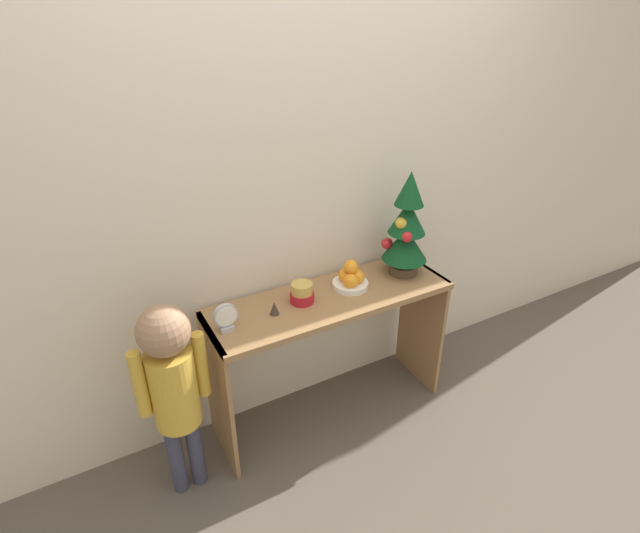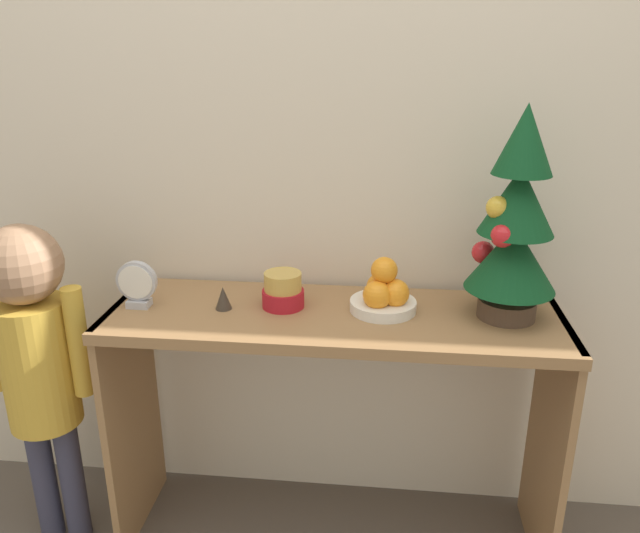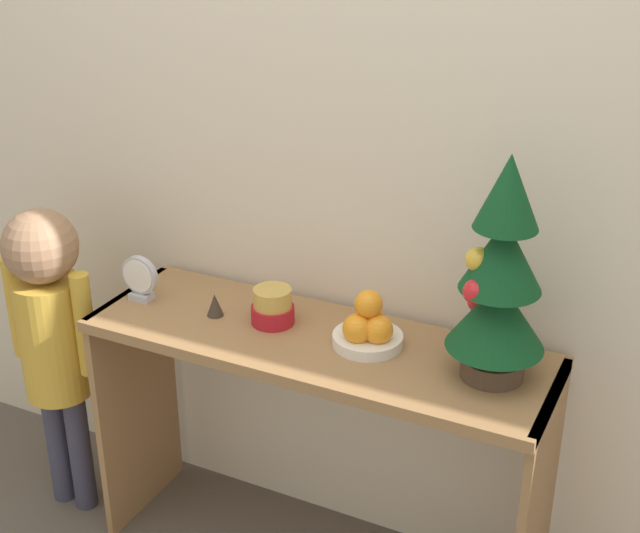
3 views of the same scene
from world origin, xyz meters
The scene contains 9 objects.
ground_plane centered at (0.00, 0.00, 0.00)m, with size 12.00×12.00×0.00m, color brown.
back_wall centered at (0.00, 0.43, 1.25)m, with size 7.00×0.05×2.50m, color beige.
console_table centered at (0.00, 0.19, 0.56)m, with size 1.19×0.39×0.72m.
mini_tree centered at (0.44, 0.22, 0.97)m, with size 0.22×0.22×0.54m.
fruit_bowl centered at (0.13, 0.22, 0.77)m, with size 0.17×0.17×0.15m.
singing_bowl centered at (-0.14, 0.22, 0.77)m, with size 0.11×0.11×0.10m.
desk_clock centered at (-0.52, 0.18, 0.78)m, with size 0.11×0.04×0.13m.
figurine centered at (-0.29, 0.19, 0.75)m, with size 0.04×0.04×0.06m.
child_figure centered at (-0.79, 0.10, 0.62)m, with size 0.30×0.21×0.96m.
Camera 1 is at (-1.02, -1.53, 1.97)m, focal length 28.00 mm.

